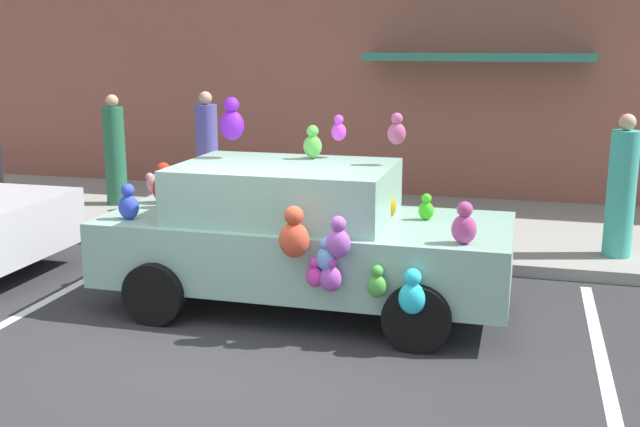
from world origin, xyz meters
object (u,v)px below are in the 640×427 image
(plush_covered_car, at_px, (300,234))
(pedestrian_walking_past, at_px, (207,156))
(pedestrian_near_shopfront, at_px, (621,191))
(teddy_bear_on_sidewalk, at_px, (157,201))
(pedestrian_by_lamp, at_px, (115,154))

(plush_covered_car, relative_size, pedestrian_walking_past, 2.26)
(plush_covered_car, xyz_separation_m, pedestrian_near_shopfront, (3.44, 2.46, 0.18))
(pedestrian_near_shopfront, distance_m, pedestrian_walking_past, 6.13)
(pedestrian_walking_past, bearing_deg, teddy_bear_on_sidewalk, -106.81)
(pedestrian_near_shopfront, relative_size, pedestrian_by_lamp, 0.99)
(pedestrian_near_shopfront, xyz_separation_m, pedestrian_by_lamp, (-7.70, 1.19, 0.01))
(pedestrian_walking_past, xyz_separation_m, pedestrian_by_lamp, (-1.67, 0.07, -0.04))
(plush_covered_car, xyz_separation_m, pedestrian_walking_past, (-2.59, 3.57, 0.23))
(pedestrian_near_shopfront, bearing_deg, pedestrian_by_lamp, 171.22)
(plush_covered_car, bearing_deg, pedestrian_near_shopfront, 35.55)
(pedestrian_near_shopfront, height_order, pedestrian_by_lamp, pedestrian_by_lamp)
(teddy_bear_on_sidewalk, distance_m, pedestrian_walking_past, 1.27)
(pedestrian_near_shopfront, xyz_separation_m, pedestrian_walking_past, (-6.03, 1.12, 0.05))
(teddy_bear_on_sidewalk, xyz_separation_m, pedestrian_near_shopfront, (6.36, -0.01, 0.47))
(plush_covered_car, height_order, teddy_bear_on_sidewalk, plush_covered_car)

